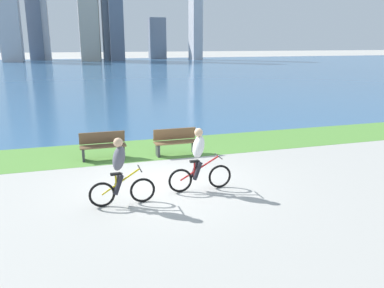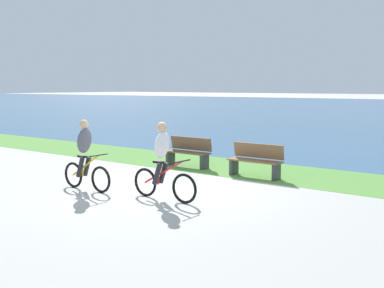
{
  "view_description": "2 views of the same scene",
  "coord_description": "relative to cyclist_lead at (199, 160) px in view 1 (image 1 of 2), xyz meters",
  "views": [
    {
      "loc": [
        -2.34,
        -10.08,
        3.8
      ],
      "look_at": [
        0.88,
        0.23,
        0.97
      ],
      "focal_mm": 36.54,
      "sensor_mm": 36.0,
      "label": 1
    },
    {
      "loc": [
        7.29,
        -8.51,
        2.42
      ],
      "look_at": [
        0.41,
        0.58,
        1.05
      ],
      "focal_mm": 44.6,
      "sensor_mm": 36.0,
      "label": 2
    }
  ],
  "objects": [
    {
      "name": "ground_plane",
      "position": [
        -0.72,
        0.88,
        -0.84
      ],
      "size": [
        300.0,
        300.0,
        0.0
      ],
      "primitive_type": "plane",
      "color": "#B2AFA8"
    },
    {
      "name": "bench_near_path",
      "position": [
        -2.15,
        3.69,
        -0.39
      ],
      "size": [
        1.5,
        0.47,
        0.9
      ],
      "color": "brown",
      "rests_on": "ground"
    },
    {
      "name": "bench_far_along_path",
      "position": [
        0.3,
        3.48,
        -0.39
      ],
      "size": [
        1.5,
        0.47,
        0.9
      ],
      "color": "brown",
      "rests_on": "ground"
    },
    {
      "name": "bay_water_surface",
      "position": [
        -0.72,
        46.63,
        -0.83
      ],
      "size": [
        300.0,
        81.53,
        0.0
      ],
      "primitive_type": "cube",
      "color": "#386693",
      "rests_on": "ground"
    },
    {
      "name": "cyclist_trailing",
      "position": [
        -2.08,
        -0.36,
        -0.0
      ],
      "size": [
        1.59,
        0.52,
        1.66
      ],
      "color": "black",
      "rests_on": "ground"
    },
    {
      "name": "city_skyline_far_shore",
      "position": [
        0.46,
        79.52,
        9.79
      ],
      "size": [
        39.94,
        12.09,
        27.73
      ],
      "color": "#B7B7BC",
      "rests_on": "ground"
    },
    {
      "name": "cyclist_lead",
      "position": [
        0.0,
        0.0,
        0.0
      ],
      "size": [
        1.73,
        0.52,
        1.68
      ],
      "color": "black",
      "rests_on": "ground"
    },
    {
      "name": "grass_strip_bayside",
      "position": [
        -0.72,
        4.4,
        -0.83
      ],
      "size": [
        120.0,
        2.93,
        0.01
      ],
      "primitive_type": "cube",
      "color": "#59933D",
      "rests_on": "ground"
    }
  ]
}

